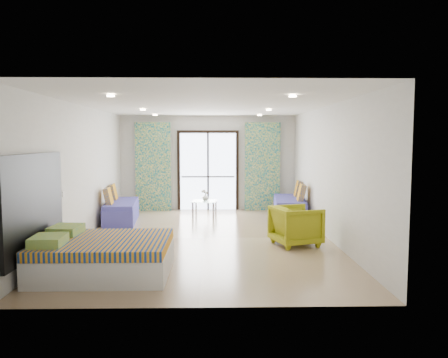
{
  "coord_description": "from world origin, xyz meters",
  "views": [
    {
      "loc": [
        0.19,
        -8.8,
        1.99
      ],
      "look_at": [
        0.4,
        0.7,
        1.15
      ],
      "focal_mm": 35.0,
      "sensor_mm": 36.0,
      "label": 1
    }
  ],
  "objects_px": {
    "bed": "(103,256)",
    "daybed_right": "(290,207)",
    "daybed_left": "(121,210)",
    "armchair": "(296,224)",
    "coffee_table": "(205,202)"
  },
  "relations": [
    {
      "from": "bed",
      "to": "daybed_right",
      "type": "xyz_separation_m",
      "value": [
        3.59,
        4.6,
        0.01
      ]
    },
    {
      "from": "armchair",
      "to": "bed",
      "type": "bearing_deg",
      "value": 100.9
    },
    {
      "from": "bed",
      "to": "daybed_right",
      "type": "relative_size",
      "value": 0.98
    },
    {
      "from": "daybed_left",
      "to": "daybed_right",
      "type": "bearing_deg",
      "value": -0.61
    },
    {
      "from": "daybed_left",
      "to": "daybed_right",
      "type": "xyz_separation_m",
      "value": [
        4.23,
        0.36,
        0.01
      ]
    },
    {
      "from": "coffee_table",
      "to": "armchair",
      "type": "distance_m",
      "value": 3.73
    },
    {
      "from": "daybed_left",
      "to": "coffee_table",
      "type": "distance_m",
      "value": 2.18
    },
    {
      "from": "bed",
      "to": "armchair",
      "type": "distance_m",
      "value": 3.66
    },
    {
      "from": "bed",
      "to": "daybed_right",
      "type": "height_order",
      "value": "daybed_right"
    },
    {
      "from": "bed",
      "to": "daybed_right",
      "type": "distance_m",
      "value": 5.84
    },
    {
      "from": "coffee_table",
      "to": "armchair",
      "type": "relative_size",
      "value": 0.86
    },
    {
      "from": "daybed_right",
      "to": "bed",
      "type": "bearing_deg",
      "value": -122.24
    },
    {
      "from": "coffee_table",
      "to": "armchair",
      "type": "height_order",
      "value": "armchair"
    },
    {
      "from": "daybed_left",
      "to": "armchair",
      "type": "relative_size",
      "value": 2.26
    },
    {
      "from": "daybed_left",
      "to": "coffee_table",
      "type": "xyz_separation_m",
      "value": [
        2.04,
        0.76,
        0.09
      ]
    }
  ]
}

